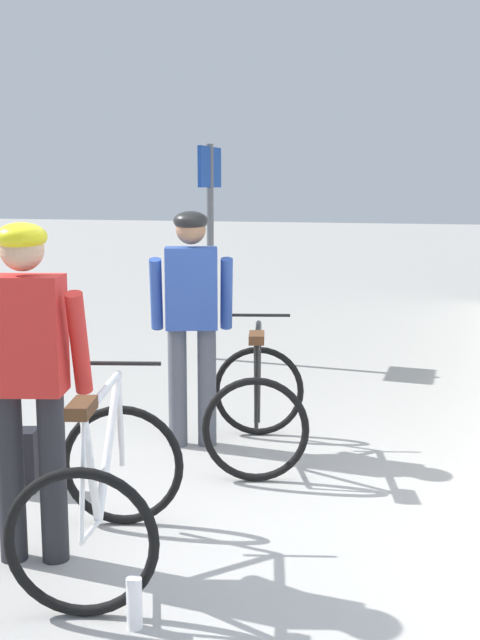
# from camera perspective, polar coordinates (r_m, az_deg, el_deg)

# --- Properties ---
(ground_plane) EXTENTS (80.00, 80.00, 0.00)m
(ground_plane) POSITION_cam_1_polar(r_m,az_deg,el_deg) (4.88, -0.99, -13.95)
(ground_plane) COLOR #A09E99
(cyclist_near_in_blue) EXTENTS (0.66, 0.45, 1.76)m
(cyclist_near_in_blue) POSITION_cam_1_polar(r_m,az_deg,el_deg) (5.95, -3.45, 0.89)
(cyclist_near_in_blue) COLOR #4C515B
(cyclist_near_in_blue) RESTS_ON ground
(cyclist_far_in_red) EXTENTS (0.66, 0.41, 1.76)m
(cyclist_far_in_red) POSITION_cam_1_polar(r_m,az_deg,el_deg) (4.21, -14.85, -2.97)
(cyclist_far_in_red) COLOR #232328
(cyclist_far_in_red) RESTS_ON ground
(bicycle_near_black) EXTENTS (0.95, 1.21, 0.99)m
(bicycle_near_black) POSITION_cam_1_polar(r_m,az_deg,el_deg) (5.81, 1.24, -5.88)
(bicycle_near_black) COLOR black
(bicycle_near_black) RESTS_ON ground
(bicycle_far_white) EXTENTS (0.95, 1.21, 0.99)m
(bicycle_far_white) POSITION_cam_1_polar(r_m,az_deg,el_deg) (4.25, -9.63, -11.86)
(bicycle_far_white) COLOR black
(bicycle_far_white) RESTS_ON ground
(backpack_on_platform) EXTENTS (0.32, 0.26, 0.40)m
(backpack_on_platform) POSITION_cam_1_polar(r_m,az_deg,el_deg) (5.44, -15.61, -9.52)
(backpack_on_platform) COLOR black
(backpack_on_platform) RESTS_ON ground
(water_bottle_near_the_bikes) EXTENTS (0.07, 0.07, 0.23)m
(water_bottle_near_the_bikes) POSITION_cam_1_polar(r_m,az_deg,el_deg) (3.79, -7.50, -19.27)
(water_bottle_near_the_bikes) COLOR silver
(water_bottle_near_the_bikes) RESTS_ON ground
(platform_sign_post) EXTENTS (0.08, 0.70, 2.40)m
(platform_sign_post) POSITION_cam_1_polar(r_m,az_deg,el_deg) (8.99, -2.13, 7.41)
(platform_sign_post) COLOR #595B60
(platform_sign_post) RESTS_ON ground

